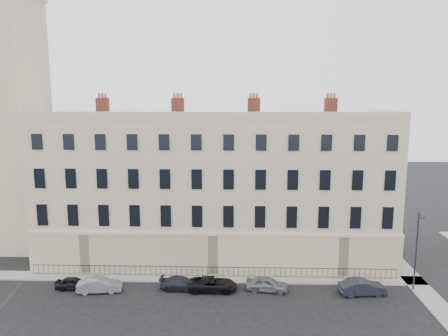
{
  "coord_description": "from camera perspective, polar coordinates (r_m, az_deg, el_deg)",
  "views": [
    {
      "loc": [
        -3.63,
        -34.21,
        17.4
      ],
      "look_at": [
        -5.06,
        10.0,
        9.9
      ],
      "focal_mm": 35.0,
      "sensor_mm": 36.0,
      "label": 1
    }
  ],
  "objects": [
    {
      "name": "terrace",
      "position": [
        47.29,
        -1.02,
        -2.47
      ],
      "size": [
        36.22,
        12.22,
        17.0
      ],
      "color": "#C8B594",
      "rests_on": "ground"
    },
    {
      "name": "car_f",
      "position": [
        41.5,
        17.63,
        -14.61
      ],
      "size": [
        4.26,
        1.89,
        1.36
      ],
      "primitive_type": "imported",
      "rotation": [
        0.0,
        0.0,
        1.68
      ],
      "color": "#21222D",
      "rests_on": "ground"
    },
    {
      "name": "church_tower",
      "position": [
        54.96,
        -27.26,
        9.89
      ],
      "size": [
        8.0,
        8.13,
        44.0
      ],
      "color": "#C8B594",
      "rests_on": "ground"
    },
    {
      "name": "ground",
      "position": [
        38.55,
        7.39,
        -17.29
      ],
      "size": [
        160.0,
        160.0,
        0.0
      ],
      "primitive_type": "plane",
      "color": "black",
      "rests_on": "ground"
    },
    {
      "name": "car_c",
      "position": [
        40.81,
        -5.51,
        -14.78
      ],
      "size": [
        4.03,
        1.81,
        1.15
      ],
      "primitive_type": "imported",
      "rotation": [
        0.0,
        0.0,
        1.52
      ],
      "color": "black",
      "rests_on": "ground"
    },
    {
      "name": "pavement_east_return",
      "position": [
        48.57,
        22.25,
        -12.04
      ],
      "size": [
        2.0,
        24.0,
        0.12
      ],
      "primitive_type": "cube",
      "color": "gray",
      "rests_on": "ground"
    },
    {
      "name": "car_d",
      "position": [
        40.43,
        -1.52,
        -14.92
      ],
      "size": [
        4.41,
        2.06,
        1.22
      ],
      "primitive_type": "imported",
      "rotation": [
        0.0,
        0.0,
        1.58
      ],
      "color": "black",
      "rests_on": "ground"
    },
    {
      "name": "car_a",
      "position": [
        42.94,
        -19.05,
        -14.04
      ],
      "size": [
        3.25,
        1.37,
        1.1
      ],
      "primitive_type": "imported",
      "rotation": [
        0.0,
        0.0,
        1.59
      ],
      "color": "black",
      "rests_on": "ground"
    },
    {
      "name": "streetlamp",
      "position": [
        42.56,
        23.85,
        -9.53
      ],
      "size": [
        0.48,
        1.56,
        7.28
      ],
      "rotation": [
        0.0,
        0.0,
        0.22
      ],
      "color": "#2D2C31",
      "rests_on": "ground"
    },
    {
      "name": "pavement_terrace",
      "position": [
        43.35,
        -6.97,
        -14.03
      ],
      "size": [
        48.0,
        2.0,
        0.12
      ],
      "primitive_type": "cube",
      "color": "gray",
      "rests_on": "ground"
    },
    {
      "name": "car_e",
      "position": [
        40.53,
        5.65,
        -14.84
      ],
      "size": [
        4.01,
        2.11,
        1.3
      ],
      "primitive_type": "imported",
      "rotation": [
        0.0,
        0.0,
        1.41
      ],
      "color": "slate",
      "rests_on": "ground"
    },
    {
      "name": "railings",
      "position": [
        43.11,
        -1.49,
        -13.39
      ],
      "size": [
        35.0,
        0.04,
        0.96
      ],
      "color": "black",
      "rests_on": "ground"
    },
    {
      "name": "car_b",
      "position": [
        41.67,
        -15.95,
        -14.49
      ],
      "size": [
        4.02,
        1.88,
        1.28
      ],
      "primitive_type": "imported",
      "rotation": [
        0.0,
        0.0,
        1.71
      ],
      "color": "slate",
      "rests_on": "ground"
    }
  ]
}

